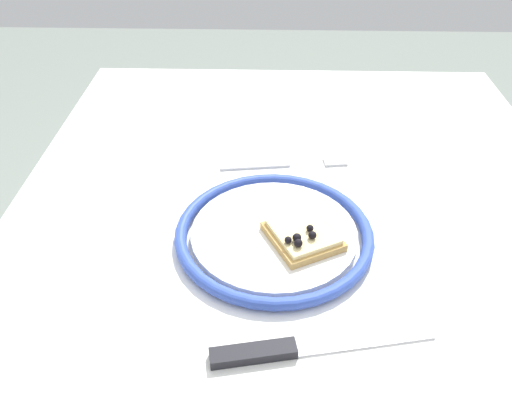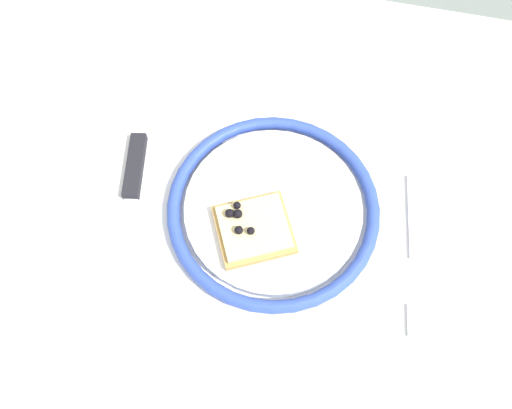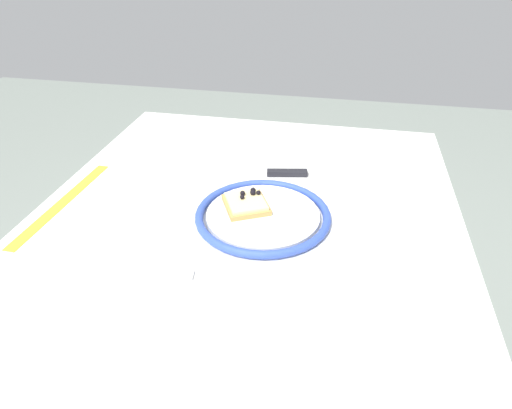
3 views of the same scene
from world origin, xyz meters
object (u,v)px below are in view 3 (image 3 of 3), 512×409
object	(u,v)px
dining_table	(242,262)
pizza_slice_near	(248,203)
plate	(263,215)
knife	(273,173)
fork	(232,277)
measuring_tape	(63,202)

from	to	relation	value
dining_table	pizza_slice_near	size ratio (longest dim) A/B	9.24
plate	knife	world-z (taller)	plate
pizza_slice_near	fork	world-z (taller)	pizza_slice_near
dining_table	knife	world-z (taller)	knife
measuring_tape	dining_table	bearing A→B (deg)	-88.99
pizza_slice_near	measuring_tape	xyz separation A→B (m)	(-0.04, 0.37, -0.02)
pizza_slice_near	knife	bearing A→B (deg)	-7.87
pizza_slice_near	measuring_tape	size ratio (longest dim) A/B	0.34
knife	fork	world-z (taller)	knife
dining_table	plate	bearing A→B (deg)	-54.05
knife	pizza_slice_near	bearing A→B (deg)	172.13
plate	knife	xyz separation A→B (m)	(0.18, 0.01, -0.00)
dining_table	knife	bearing A→B (deg)	-7.06
plate	knife	distance (m)	0.18
plate	pizza_slice_near	bearing A→B (deg)	63.43
knife	measuring_tape	bearing A→B (deg)	116.48
knife	measuring_tape	distance (m)	0.44
plate	knife	bearing A→B (deg)	3.57
fork	measuring_tape	world-z (taller)	fork
fork	pizza_slice_near	bearing A→B (deg)	4.60
knife	measuring_tape	xyz separation A→B (m)	(-0.20, 0.40, -0.00)
dining_table	plate	xyz separation A→B (m)	(0.03, -0.04, 0.10)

